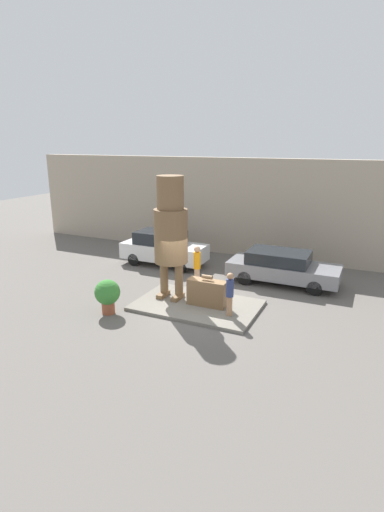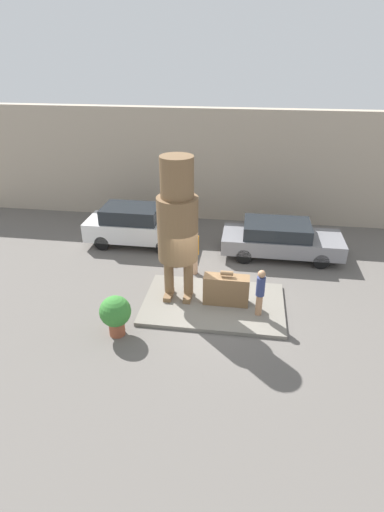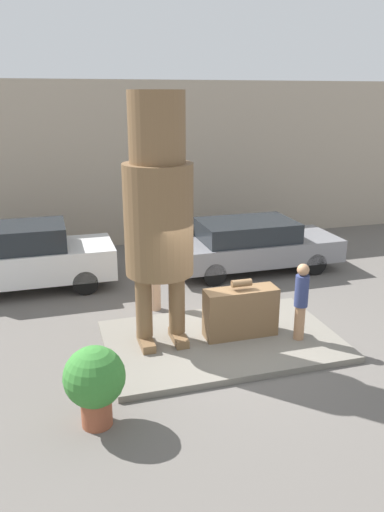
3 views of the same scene
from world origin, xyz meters
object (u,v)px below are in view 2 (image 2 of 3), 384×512
(parked_car_grey, at_px, (280,238))
(tourist, at_px, (260,291))
(statue_figure, at_px, (178,220))
(giant_suitcase, at_px, (226,290))
(worker_hivis, at_px, (195,250))
(parked_car_white, at_px, (135,225))
(planter_pot, at_px, (115,313))

(parked_car_grey, bearing_deg, tourist, -100.76)
(statue_figure, height_order, giant_suitcase, statue_figure)
(giant_suitcase, xyz_separation_m, worker_hivis, (-1.29, 1.96, 0.36))
(giant_suitcase, height_order, worker_hivis, worker_hivis)
(parked_car_white, relative_size, parked_car_grey, 0.89)
(parked_car_white, xyz_separation_m, planter_pot, (1.07, -6.03, -0.12))
(tourist, bearing_deg, statue_figure, 165.69)
(statue_figure, distance_m, giant_suitcase, 2.74)
(statue_figure, xyz_separation_m, parked_car_grey, (3.45, 3.69, -2.09))
(statue_figure, xyz_separation_m, worker_hivis, (0.28, 1.77, -1.88))
(worker_hivis, bearing_deg, statue_figure, -99.11)
(parked_car_grey, bearing_deg, worker_hivis, -148.78)
(giant_suitcase, xyz_separation_m, parked_car_white, (-4.11, 4.12, 0.25))
(giant_suitcase, bearing_deg, parked_car_white, 134.95)
(statue_figure, relative_size, parked_car_grey, 0.99)
(worker_hivis, bearing_deg, planter_pot, -114.38)
(giant_suitcase, height_order, parked_car_grey, parked_car_grey)
(parked_car_white, bearing_deg, statue_figure, -57.12)
(giant_suitcase, bearing_deg, parked_car_grey, 64.18)
(giant_suitcase, xyz_separation_m, planter_pot, (-3.04, -1.91, 0.13))
(giant_suitcase, distance_m, parked_car_grey, 4.31)
(statue_figure, relative_size, tourist, 3.00)
(parked_car_grey, height_order, planter_pot, parked_car_grey)
(statue_figure, distance_m, planter_pot, 3.32)
(parked_car_grey, xyz_separation_m, worker_hivis, (-3.17, -1.92, 0.22))
(giant_suitcase, bearing_deg, worker_hivis, 123.35)
(statue_figure, distance_m, parked_car_grey, 5.47)
(parked_car_grey, relative_size, worker_hivis, 2.64)
(tourist, distance_m, planter_pot, 4.34)
(parked_car_grey, xyz_separation_m, planter_pot, (-4.92, -5.79, -0.01))
(worker_hivis, bearing_deg, tourist, -46.19)
(tourist, height_order, parked_car_white, same)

